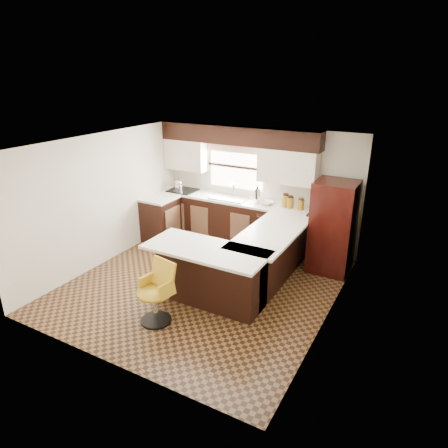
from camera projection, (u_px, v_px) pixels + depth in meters
The scene contains 30 objects.
floor at pixel (203, 285), 6.79m from camera, with size 4.40×4.40×0.00m, color #49301A.
ceiling at pixel (200, 143), 5.92m from camera, with size 4.40×4.40×0.00m, color silver.
wall_back at pixel (258, 186), 8.15m from camera, with size 4.40×4.40×0.00m, color beige.
wall_front at pixel (100, 278), 4.56m from camera, with size 4.40×4.40×0.00m, color beige.
wall_left at pixel (104, 200), 7.30m from camera, with size 4.40×4.40×0.00m, color beige.
wall_right at pixel (333, 245), 5.41m from camera, with size 4.40×4.40×0.00m, color beige.
base_cab_back at pixel (232, 221), 8.38m from camera, with size 3.30×0.60×0.90m, color black.
base_cab_left at pixel (161, 220), 8.45m from camera, with size 0.60×0.70×0.90m, color black.
counter_back at pixel (232, 200), 8.21m from camera, with size 3.30×0.60×0.04m, color silver.
counter_left at pixel (160, 198), 8.28m from camera, with size 0.60×0.70×0.04m, color silver.
soffit at pixel (237, 135), 7.82m from camera, with size 3.40×0.35×0.36m, color black.
upper_cab_left at pixel (186, 155), 8.55m from camera, with size 0.94×0.35×0.64m, color beige.
upper_cab_right at pixel (288, 166), 7.51m from camera, with size 1.14×0.35×0.64m, color beige.
window_pane at pixel (236, 167), 8.23m from camera, with size 1.20×0.02×0.90m, color white.
valance at pixel (235, 148), 8.06m from camera, with size 1.30×0.06×0.18m, color #D19B93.
sink at pixel (229, 198), 8.20m from camera, with size 0.75×0.45×0.03m, color #B2B2B7.
dishwasher at pixel (270, 235), 7.70m from camera, with size 0.58×0.03×0.78m, color black.
cooktop at pixel (183, 190), 8.72m from camera, with size 0.58×0.50×0.03m, color black.
peninsula_long at pixel (267, 258), 6.73m from camera, with size 0.60×1.95×0.90m, color black.
peninsula_return at pixel (211, 275), 6.17m from camera, with size 1.65×0.60×0.90m, color black.
counter_pen_long at pixel (271, 233), 6.54m from camera, with size 0.84×1.95×0.04m, color silver.
counter_pen_return at pixel (206, 250), 5.94m from camera, with size 1.89×0.84×0.04m, color silver.
refrigerator at pixel (333, 227), 7.02m from camera, with size 0.71×0.68×1.66m, color black.
bar_chair at pixel (154, 294), 5.65m from camera, with size 0.49×0.49×0.92m, color gold, non-canonical shape.
kettle at pixel (179, 184), 8.71m from camera, with size 0.18×0.18×0.24m, color silver, non-canonical shape.
percolator at pixel (257, 196), 7.89m from camera, with size 0.13×0.13×0.30m, color silver.
mixing_bowl at pixel (267, 203), 7.84m from camera, with size 0.25×0.25×0.06m, color white.
canister_large at pixel (286, 201), 7.65m from camera, with size 0.13×0.13×0.24m, color #8E6414.
canister_med at pixel (290, 203), 7.62m from camera, with size 0.13×0.13×0.21m, color #8E6414.
canister_small at pixel (301, 205), 7.52m from camera, with size 0.12×0.12×0.19m, color #8E6414.
Camera 1 is at (3.19, -5.04, 3.43)m, focal length 32.00 mm.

